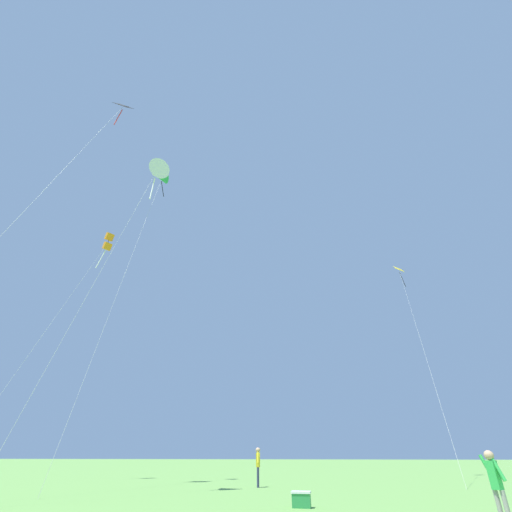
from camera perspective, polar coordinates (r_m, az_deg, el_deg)
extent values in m
cube|color=yellow|center=(38.40, 21.52, -1.92)|extent=(0.98, 1.01, 0.81)
cylinder|color=#3F382D|center=(38.40, 21.52, -1.92)|extent=(0.85, 0.23, 0.35)
cylinder|color=black|center=(37.84, 22.04, -3.42)|extent=(0.31, 0.27, 1.67)
cylinder|color=silver|center=(29.83, 24.52, -12.17)|extent=(1.40, 11.81, 17.48)
cube|color=black|center=(34.60, -20.12, 21.31)|extent=(1.25, 1.20, 1.26)
cylinder|color=#3F382D|center=(34.60, -20.12, 21.31)|extent=(1.18, 0.08, 0.66)
cylinder|color=red|center=(33.61, -20.84, 19.74)|extent=(0.40, 0.20, 1.84)
cylinder|color=silver|center=(22.29, -30.66, 8.54)|extent=(2.10, 10.64, 26.95)
cone|color=white|center=(23.86, -15.45, 12.65)|extent=(1.85, 1.85, 1.50)
cylinder|color=silver|center=(22.78, -15.97, 10.20)|extent=(0.24, 0.47, 1.87)
cylinder|color=silver|center=(18.19, -24.07, -3.83)|extent=(1.46, 4.48, 16.71)
cone|color=green|center=(33.29, -14.57, 11.82)|extent=(1.05, 1.07, 1.11)
cylinder|color=black|center=(32.68, -14.49, 10.19)|extent=(0.30, 0.45, 1.42)
cylinder|color=silver|center=(23.91, -19.94, -2.73)|extent=(1.92, 7.99, 22.55)
cube|color=orange|center=(33.87, -22.05, 2.80)|extent=(0.81, 0.82, 0.71)
cube|color=orange|center=(33.41, -22.34, 1.42)|extent=(0.81, 0.82, 0.71)
cylinder|color=#3F382D|center=(33.64, -22.20, 2.12)|extent=(0.04, 0.04, 1.35)
cylinder|color=silver|center=(32.82, -23.11, -0.22)|extent=(0.41, 0.50, 2.11)
cylinder|color=silver|center=(28.60, -30.26, -10.26)|extent=(1.63, 6.32, 17.42)
cylinder|color=gray|center=(10.98, 34.01, -30.20)|extent=(0.10, 0.10, 0.75)
cylinder|color=gray|center=(10.90, 34.81, -30.05)|extent=(0.10, 0.10, 0.75)
cube|color=green|center=(10.90, 33.35, -26.81)|extent=(0.25, 0.26, 0.56)
cylinder|color=green|center=(10.95, 32.55, -26.22)|extent=(0.23, 0.24, 0.53)
cylinder|color=green|center=(10.83, 33.70, -25.95)|extent=(0.23, 0.24, 0.53)
sphere|color=tan|center=(10.89, 32.75, -24.85)|extent=(0.21, 0.21, 0.21)
cylinder|color=#2D3351|center=(22.02, 0.31, -31.43)|extent=(0.12, 0.12, 0.89)
cylinder|color=#2D3351|center=(21.83, 0.32, -31.45)|extent=(0.12, 0.12, 0.89)
cube|color=yellow|center=(21.90, 0.31, -29.40)|extent=(0.25, 0.26, 0.67)
cylinder|color=yellow|center=(22.04, 0.31, -28.96)|extent=(0.16, 0.31, 0.63)
cylinder|color=yellow|center=(21.76, 0.31, -28.96)|extent=(0.16, 0.31, 0.63)
sphere|color=tan|center=(21.91, 0.31, -28.20)|extent=(0.25, 0.25, 0.25)
cube|color=#2D8C47|center=(13.69, 7.16, -33.85)|extent=(0.56, 0.36, 0.38)
cube|color=white|center=(13.68, 7.10, -32.93)|extent=(0.60, 0.40, 0.06)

